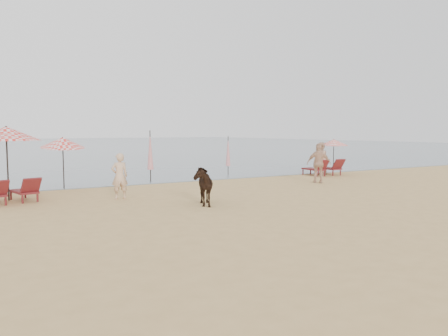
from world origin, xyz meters
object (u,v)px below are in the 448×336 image
object	(u,v)px
beachgoer_left	(120,176)
beachgoer_right_b	(319,163)
umbrella_closed_right	(228,151)
lounger_cluster_right	(324,168)
umbrella_open_left_a	(6,134)
beachgoer_right_a	(321,159)
umbrella_closed_left	(150,150)
cow	(202,185)
umbrella_open_left_b	(63,142)
umbrella_open_right	(334,142)
lounger_cluster_left	(10,191)

from	to	relation	value
beachgoer_left	beachgoer_right_b	xyz separation A→B (m)	(9.94, 0.09, 0.11)
umbrella_closed_right	lounger_cluster_right	bearing A→B (deg)	-29.17
umbrella_open_left_a	beachgoer_right_a	world-z (taller)	umbrella_open_left_a
umbrella_closed_left	beachgoer_left	size ratio (longest dim) A/B	1.49
lounger_cluster_right	umbrella_closed_left	bearing A→B (deg)	173.04
umbrella_open_left_a	beachgoer_right_b	xyz separation A→B (m)	(13.60, -1.57, -1.49)
cow	umbrella_closed_left	bearing A→B (deg)	102.05
umbrella_open_left_b	umbrella_open_right	size ratio (longest dim) A/B	1.14
umbrella_open_left_b	umbrella_open_right	world-z (taller)	umbrella_open_left_b
umbrella_open_left_b	umbrella_closed_right	bearing A→B (deg)	25.05
cow	beachgoer_left	xyz separation A→B (m)	(-2.05, 2.74, 0.17)
beachgoer_right_a	beachgoer_right_b	world-z (taller)	beachgoer_right_b
umbrella_open_left_b	umbrella_closed_left	xyz separation A→B (m)	(4.25, 0.62, -0.47)
beachgoer_left	umbrella_open_left_a	bearing A→B (deg)	-23.96
lounger_cluster_left	umbrella_open_left_b	xyz separation A→B (m)	(2.33, 3.02, 1.63)
umbrella_closed_left	beachgoer_right_b	size ratio (longest dim) A/B	1.33
umbrella_open_left_a	umbrella_closed_right	bearing A→B (deg)	-2.40
umbrella_open_left_a	umbrella_closed_right	distance (m)	12.23
umbrella_open_left_a	beachgoer_right_a	size ratio (longest dim) A/B	1.44
umbrella_closed_right	cow	world-z (taller)	umbrella_closed_right
umbrella_open_left_a	beachgoer_right_a	bearing A→B (deg)	-15.56
umbrella_closed_left	cow	world-z (taller)	umbrella_closed_left
umbrella_open_left_a	beachgoer_right_b	world-z (taller)	umbrella_open_left_a
umbrella_open_right	umbrella_closed_right	xyz separation A→B (m)	(-5.93, 2.30, -0.48)
lounger_cluster_right	umbrella_open_left_a	distance (m)	16.58
cow	lounger_cluster_left	bearing A→B (deg)	165.83
umbrella_closed_right	cow	xyz separation A→B (m)	(-5.87, -8.18, -0.70)
lounger_cluster_left	beachgoer_right_b	distance (m)	13.64
umbrella_open_left_a	umbrella_open_left_b	bearing A→B (deg)	24.35
lounger_cluster_left	lounger_cluster_right	world-z (taller)	lounger_cluster_right
umbrella_open_right	beachgoer_right_b	size ratio (longest dim) A/B	1.07
beachgoer_right_a	umbrella_closed_right	bearing A→B (deg)	-50.44
lounger_cluster_right	umbrella_open_right	distance (m)	1.84
umbrella_open_right	umbrella_open_left_a	bearing A→B (deg)	162.75
lounger_cluster_left	umbrella_open_left_b	bearing A→B (deg)	38.59
cow	beachgoer_left	world-z (taller)	beachgoer_left
lounger_cluster_left	umbrella_open_left_a	distance (m)	2.15
lounger_cluster_left	umbrella_open_left_b	size ratio (longest dim) A/B	0.86
lounger_cluster_left	cow	distance (m)	6.81
umbrella_closed_right	umbrella_open_right	bearing A→B (deg)	-21.16
lounger_cluster_left	umbrella_closed_right	xyz separation A→B (m)	(11.57, 4.47, 0.96)
beachgoer_right_b	beachgoer_left	bearing A→B (deg)	38.63
beachgoer_right_b	cow	bearing A→B (deg)	57.86
lounger_cluster_left	umbrella_closed_right	world-z (taller)	umbrella_closed_right
umbrella_closed_left	umbrella_open_left_b	bearing A→B (deg)	-171.73
umbrella_closed_right	beachgoer_right_b	distance (m)	5.73
umbrella_closed_right	umbrella_open_left_a	bearing A→B (deg)	-161.97
lounger_cluster_right	beachgoer_left	xyz separation A→B (m)	(-12.76, -2.73, 0.41)
lounger_cluster_right	beachgoer_right_b	distance (m)	3.90
umbrella_open_left_b	umbrella_open_left_a	bearing A→B (deg)	-119.08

